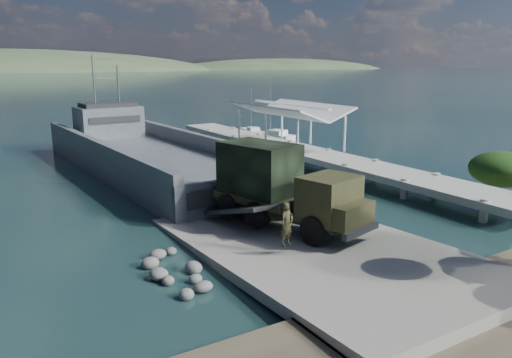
% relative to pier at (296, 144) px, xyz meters
% --- Properties ---
extents(ground, '(1400.00, 1400.00, 0.00)m').
position_rel_pier_xyz_m(ground, '(-13.00, -18.77, -1.60)').
color(ground, '#163436').
rests_on(ground, ground).
extents(boat_ramp, '(10.00, 18.00, 0.50)m').
position_rel_pier_xyz_m(boat_ramp, '(-13.00, -19.77, -1.35)').
color(boat_ramp, gray).
rests_on(boat_ramp, ground).
extents(shoreline_rocks, '(3.20, 5.60, 0.90)m').
position_rel_pier_xyz_m(shoreline_rocks, '(-19.20, -18.27, -1.60)').
color(shoreline_rocks, '#61615F').
rests_on(shoreline_rocks, ground).
extents(distant_headlands, '(1000.00, 240.00, 48.00)m').
position_rel_pier_xyz_m(distant_headlands, '(37.00, 541.23, -1.60)').
color(distant_headlands, '#384E31').
rests_on(distant_headlands, ground).
extents(pier, '(6.40, 44.00, 6.10)m').
position_rel_pier_xyz_m(pier, '(0.00, 0.00, 0.00)').
color(pier, '#AAAAA0').
rests_on(pier, ground).
extents(landing_craft, '(10.45, 35.86, 10.55)m').
position_rel_pier_xyz_m(landing_craft, '(-13.38, 2.68, -0.74)').
color(landing_craft, '#474F54').
rests_on(landing_craft, ground).
extents(military_truck, '(4.98, 9.53, 4.24)m').
position_rel_pier_xyz_m(military_truck, '(-12.68, -16.23, 1.01)').
color(military_truck, black).
rests_on(military_truck, boat_ramp).
extents(soldier, '(0.85, 0.67, 2.04)m').
position_rel_pier_xyz_m(soldier, '(-14.84, -19.90, -0.08)').
color(soldier, '#24301B').
rests_on(soldier, boat_ramp).
extents(sailboat_near, '(3.55, 6.54, 7.65)m').
position_rel_pier_xyz_m(sailboat_near, '(4.90, 11.84, -1.19)').
color(sailboat_near, white).
rests_on(sailboat_near, ground).
extents(sailboat_far, '(2.44, 5.18, 6.07)m').
position_rel_pier_xyz_m(sailboat_far, '(5.26, 17.05, -1.28)').
color(sailboat_far, white).
rests_on(sailboat_far, ground).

